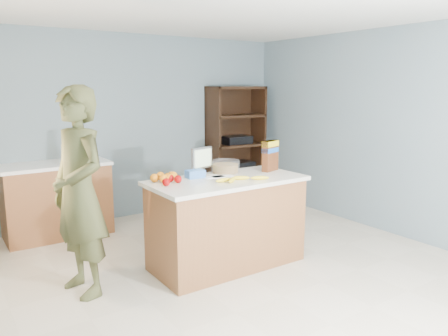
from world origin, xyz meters
TOP-DOWN VIEW (x-y plane):
  - floor at (0.00, 0.00)m, footprint 4.50×5.00m
  - walls at (0.00, 0.00)m, footprint 4.52×5.02m
  - counter_peninsula at (0.00, 0.30)m, footprint 1.56×0.76m
  - back_cabinet at (-1.20, 2.20)m, footprint 1.24×0.62m
  - shelving_unit at (1.55, 2.35)m, footprint 0.90×0.40m
  - person at (-1.39, 0.52)m, footprint 0.57×0.74m
  - knife_block at (-1.05, 2.13)m, footprint 0.12×0.10m
  - envelopes at (-0.02, 0.43)m, footprint 0.33×0.15m
  - bananas at (0.04, 0.14)m, footprint 0.53×0.23m
  - apples at (-0.56, 0.41)m, footprint 0.23×0.21m
  - oranges at (-0.55, 0.54)m, footprint 0.28×0.21m
  - blue_carton at (-0.24, 0.51)m, footprint 0.19×0.13m
  - salad_bowl at (0.17, 0.57)m, footprint 0.30×0.30m
  - tv at (-0.09, 0.63)m, footprint 0.28×0.12m
  - cereal_box at (0.62, 0.38)m, footprint 0.23×0.14m

SIDE VIEW (x-z plane):
  - floor at x=0.00m, z-range -0.01..0.01m
  - counter_peninsula at x=0.00m, z-range -0.03..0.87m
  - back_cabinet at x=-1.20m, z-range 0.00..0.90m
  - shelving_unit at x=1.55m, z-range -0.04..1.76m
  - envelopes at x=-0.02m, z-range 0.90..0.90m
  - person at x=-1.39m, z-range 0.00..1.82m
  - bananas at x=0.04m, z-range 0.90..0.94m
  - apples at x=-0.56m, z-range 0.90..0.98m
  - blue_carton at x=-0.24m, z-range 0.90..0.98m
  - oranges at x=-0.55m, z-range 0.90..0.98m
  - salad_bowl at x=0.17m, z-range 0.89..1.02m
  - knife_block at x=-1.05m, z-range 0.86..1.17m
  - tv at x=-0.09m, z-range 0.92..1.20m
  - cereal_box at x=0.62m, z-range 0.93..1.25m
  - walls at x=0.00m, z-range 0.40..2.91m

